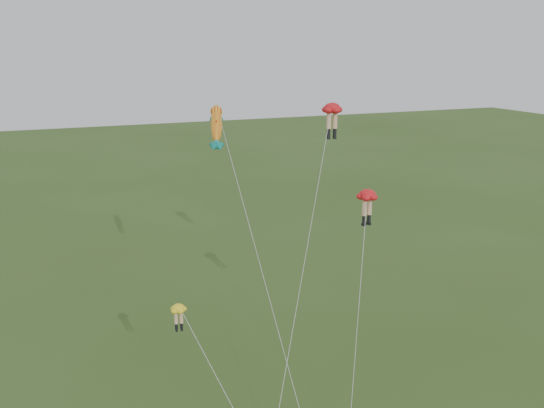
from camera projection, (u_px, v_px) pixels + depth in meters
name	position (u px, v px, depth m)	size (l,w,h in m)	color
legs_kite_red_high	(332.00, 114.00, 44.77)	(10.47, 12.43, 18.74)	red
legs_kite_red_mid	(367.00, 201.00, 38.06)	(4.05, 5.09, 14.11)	red
legs_kite_yellow	(182.00, 316.00, 35.20)	(3.86, 6.52, 8.29)	yellow
fish_kite	(217.00, 125.00, 42.28)	(2.62, 13.36, 19.03)	yellow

